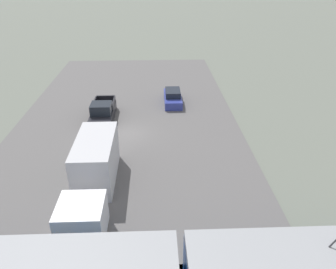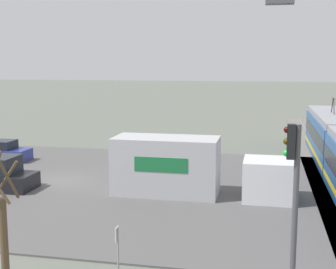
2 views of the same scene
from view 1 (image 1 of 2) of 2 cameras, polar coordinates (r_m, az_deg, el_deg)
name	(u,v)px [view 1 (image 1 of 2)]	position (r m, az deg, el deg)	size (l,w,h in m)	color
ground_plane	(126,134)	(29.70, -7.36, 0.11)	(320.00, 320.00, 0.00)	#60665B
road_surface	(126,133)	(29.68, -7.37, 0.18)	(21.00, 48.93, 0.08)	#565454
box_truck	(93,172)	(22.25, -12.87, -6.30)	(2.57, 9.55, 3.08)	silver
pickup_truck	(103,112)	(32.45, -11.30, 3.82)	(2.07, 5.24, 1.85)	black
sedan_car_0	(173,98)	(35.66, 0.84, 6.46)	(1.82, 4.50, 1.47)	navy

